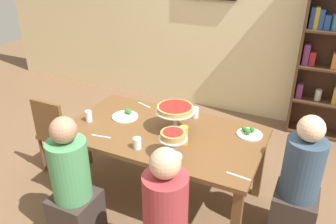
% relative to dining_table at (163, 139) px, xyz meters
% --- Properties ---
extents(ground_plane, '(12.00, 12.00, 0.00)m').
position_rel_dining_table_xyz_m(ground_plane, '(0.00, 0.00, -0.66)').
color(ground_plane, brown).
extents(rear_partition, '(8.00, 0.12, 2.80)m').
position_rel_dining_table_xyz_m(rear_partition, '(0.00, 2.20, 0.74)').
color(rear_partition, beige).
rests_on(rear_partition, ground_plane).
extents(dining_table, '(1.74, 0.98, 0.74)m').
position_rel_dining_table_xyz_m(dining_table, '(0.00, 0.00, 0.00)').
color(dining_table, brown).
rests_on(dining_table, ground_plane).
extents(diner_head_east, '(0.34, 0.34, 1.15)m').
position_rel_dining_table_xyz_m(diner_head_east, '(1.18, 0.02, -0.17)').
color(diner_head_east, '#382D28').
rests_on(diner_head_east, ground_plane).
extents(diner_near_left, '(0.34, 0.34, 1.15)m').
position_rel_dining_table_xyz_m(diner_near_left, '(-0.41, -0.77, -0.17)').
color(diner_near_left, '#382D28').
rests_on(diner_near_left, ground_plane).
extents(chair_head_west, '(0.40, 0.40, 0.87)m').
position_rel_dining_table_xyz_m(chair_head_west, '(-1.18, -0.08, -0.17)').
color(chair_head_west, brown).
rests_on(chair_head_west, ground_plane).
extents(deep_dish_pizza_stand, '(0.35, 0.35, 0.24)m').
position_rel_dining_table_xyz_m(deep_dish_pizza_stand, '(0.08, 0.07, 0.28)').
color(deep_dish_pizza_stand, silver).
rests_on(deep_dish_pizza_stand, dining_table).
extents(personal_pizza_stand, '(0.22, 0.22, 0.23)m').
position_rel_dining_table_xyz_m(personal_pizza_stand, '(0.24, -0.32, 0.26)').
color(personal_pizza_stand, silver).
rests_on(personal_pizza_stand, dining_table).
extents(salad_plate_near_diner, '(0.22, 0.22, 0.07)m').
position_rel_dining_table_xyz_m(salad_plate_near_diner, '(0.70, 0.27, 0.10)').
color(salad_plate_near_diner, white).
rests_on(salad_plate_near_diner, dining_table).
extents(salad_plate_far_diner, '(0.25, 0.25, 0.07)m').
position_rel_dining_table_xyz_m(salad_plate_far_diner, '(-0.45, 0.10, 0.10)').
color(salad_plate_far_diner, white).
rests_on(salad_plate_far_diner, dining_table).
extents(beer_glass_amber_tall, '(0.07, 0.07, 0.16)m').
position_rel_dining_table_xyz_m(beer_glass_amber_tall, '(0.24, -0.11, 0.16)').
color(beer_glass_amber_tall, gold).
rests_on(beer_glass_amber_tall, dining_table).
extents(water_glass_clear_near, '(0.06, 0.06, 0.11)m').
position_rel_dining_table_xyz_m(water_glass_clear_near, '(-0.72, -0.12, 0.13)').
color(water_glass_clear_near, white).
rests_on(water_glass_clear_near, dining_table).
extents(water_glass_clear_far, '(0.07, 0.07, 0.10)m').
position_rel_dining_table_xyz_m(water_glass_clear_far, '(-0.07, -0.33, 0.13)').
color(water_glass_clear_far, white).
rests_on(water_glass_clear_far, dining_table).
extents(water_glass_clear_spare, '(0.07, 0.07, 0.10)m').
position_rel_dining_table_xyz_m(water_glass_clear_spare, '(0.15, 0.38, 0.13)').
color(water_glass_clear_spare, white).
rests_on(water_glass_clear_spare, dining_table).
extents(cutlery_fork_near, '(0.17, 0.08, 0.00)m').
position_rel_dining_table_xyz_m(cutlery_fork_near, '(-0.42, 0.40, 0.08)').
color(cutlery_fork_near, silver).
rests_on(cutlery_fork_near, dining_table).
extents(cutlery_knife_near, '(0.18, 0.04, 0.00)m').
position_rel_dining_table_xyz_m(cutlery_knife_near, '(0.77, -0.34, 0.08)').
color(cutlery_knife_near, silver).
rests_on(cutlery_knife_near, dining_table).
extents(cutlery_fork_far, '(0.18, 0.04, 0.00)m').
position_rel_dining_table_xyz_m(cutlery_fork_far, '(-0.45, -0.31, 0.08)').
color(cutlery_fork_far, silver).
rests_on(cutlery_fork_far, dining_table).
extents(cutlery_knife_far, '(0.17, 0.08, 0.00)m').
position_rel_dining_table_xyz_m(cutlery_knife_far, '(-0.75, -0.33, 0.08)').
color(cutlery_knife_far, silver).
rests_on(cutlery_knife_far, dining_table).
extents(cutlery_spare_fork, '(0.18, 0.02, 0.00)m').
position_rel_dining_table_xyz_m(cutlery_spare_fork, '(-0.13, 0.39, 0.08)').
color(cutlery_spare_fork, silver).
rests_on(cutlery_spare_fork, dining_table).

